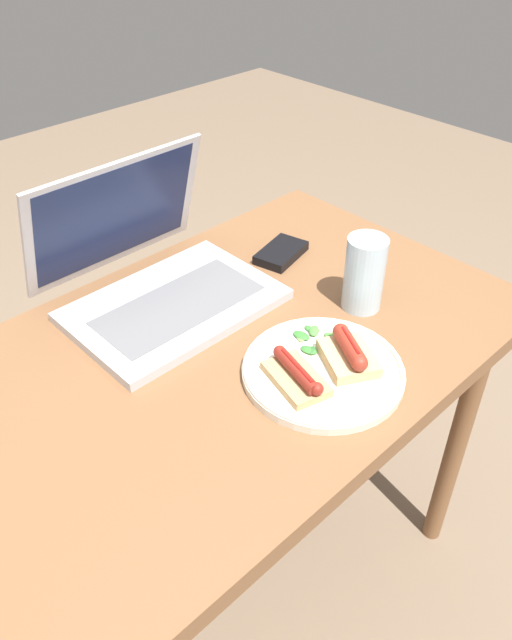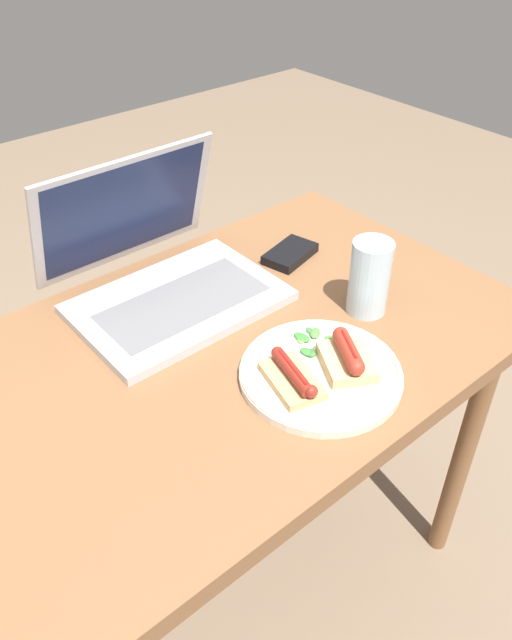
# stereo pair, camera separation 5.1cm
# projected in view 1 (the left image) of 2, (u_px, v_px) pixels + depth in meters

# --- Properties ---
(ground_plane) EXTENTS (6.00, 6.00, 0.00)m
(ground_plane) POSITION_uv_depth(u_px,v_px,m) (235.00, 579.00, 1.50)
(ground_plane) COLOR #75604C
(desk) EXTENTS (1.04, 0.65, 0.73)m
(desk) POSITION_uv_depth(u_px,v_px,m) (228.00, 382.00, 1.10)
(desk) COLOR brown
(desk) RESTS_ON ground_plane
(laptop) EXTENTS (0.36, 0.32, 0.25)m
(laptop) POSITION_uv_depth(u_px,v_px,m) (157.00, 279.00, 1.13)
(laptop) COLOR #B7B7BC
(laptop) RESTS_ON desk
(plate) EXTENTS (0.26, 0.26, 0.02)m
(plate) POSITION_uv_depth(u_px,v_px,m) (323.00, 370.00, 0.99)
(plate) COLOR silver
(plate) RESTS_ON desk
(sausage_toast_left) EXTENTS (0.11, 0.12, 0.05)m
(sausage_toast_left) POSITION_uv_depth(u_px,v_px,m) (349.00, 353.00, 0.98)
(sausage_toast_left) COLOR tan
(sausage_toast_left) RESTS_ON plate
(sausage_toast_middle) EXTENTS (0.09, 0.12, 0.04)m
(sausage_toast_middle) POSITION_uv_depth(u_px,v_px,m) (296.00, 376.00, 0.95)
(sausage_toast_middle) COLOR tan
(sausage_toast_middle) RESTS_ON plate
(salad_pile) EXTENTS (0.08, 0.08, 0.01)m
(salad_pile) POSITION_uv_depth(u_px,v_px,m) (319.00, 339.00, 1.04)
(salad_pile) COLOR #2D662D
(salad_pile) RESTS_ON plate
(drinking_glass) EXTENTS (0.07, 0.07, 0.14)m
(drinking_glass) POSITION_uv_depth(u_px,v_px,m) (364.00, 274.00, 1.10)
(drinking_glass) COLOR silver
(drinking_glass) RESTS_ON desk
(external_drive) EXTENTS (0.13, 0.09, 0.02)m
(external_drive) POSITION_uv_depth(u_px,v_px,m) (281.00, 253.00, 1.27)
(external_drive) COLOR black
(external_drive) RESTS_ON desk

